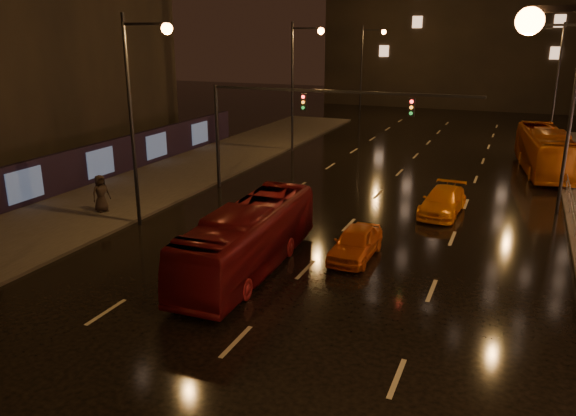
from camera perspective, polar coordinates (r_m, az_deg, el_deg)
The scene contains 9 objects.
ground at distance 31.73m, azimuth 8.28°, elevation 0.45°, with size 140.00×140.00×0.00m, color black.
sidewalk_left at distance 33.43m, azimuth -17.08°, elevation 0.86°, with size 7.00×70.00×0.15m, color #38332D.
hoarding_left at distance 33.58m, azimuth -25.38°, elevation 2.09°, with size 0.30×46.00×2.50m, color black.
traffic_signal at distance 32.31m, azimuth -0.18°, elevation 9.53°, with size 15.31×0.32×6.20m.
bus_red at distance 22.31m, azimuth -4.02°, elevation -3.08°, with size 2.25×9.61×2.68m, color maroon.
bus_curb at distance 42.16m, azimuth 24.61°, elevation 5.31°, with size 2.49×10.63×2.96m, color #A64D10.
taxi_near at distance 23.82m, azimuth 6.89°, elevation -3.53°, with size 1.58×3.94×1.34m, color #C85312.
taxi_far at distance 30.57m, azimuth 15.45°, elevation 0.66°, with size 1.89×4.65×1.35m, color orange.
pedestrian_c at distance 30.82m, azimuth -18.48°, elevation 1.41°, with size 0.96×0.62×1.96m, color black.
Camera 1 is at (7.39, -9.50, 9.07)m, focal length 35.00 mm.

